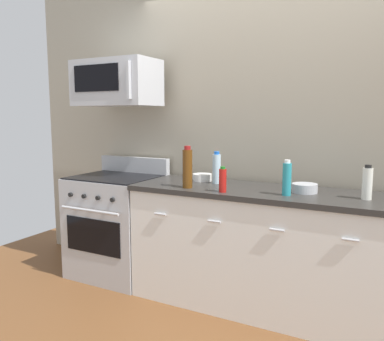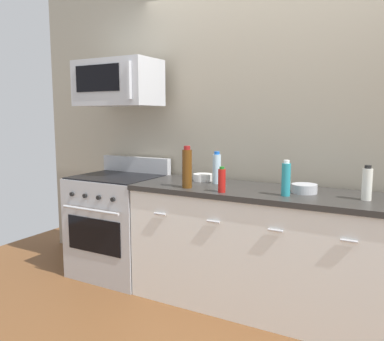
{
  "view_description": "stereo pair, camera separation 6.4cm",
  "coord_description": "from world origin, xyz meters",
  "views": [
    {
      "loc": [
        0.9,
        -2.81,
        1.47
      ],
      "look_at": [
        -0.55,
        -0.05,
        1.03
      ],
      "focal_mm": 37.01,
      "sensor_mm": 36.0,
      "label": 1
    },
    {
      "loc": [
        0.96,
        -2.78,
        1.47
      ],
      "look_at": [
        -0.55,
        -0.05,
        1.03
      ],
      "focal_mm": 37.01,
      "sensor_mm": 36.0,
      "label": 2
    }
  ],
  "objects": [
    {
      "name": "counter_unit",
      "position": [
        0.0,
        -0.0,
        0.46
      ],
      "size": [
        1.96,
        0.66,
        0.92
      ],
      "color": "white",
      "rests_on": "ground_plane"
    },
    {
      "name": "bottle_water_clear",
      "position": [
        -0.39,
        0.09,
        1.04
      ],
      "size": [
        0.07,
        0.07,
        0.26
      ],
      "color": "silver",
      "rests_on": "countertop_slab"
    },
    {
      "name": "bottle_hot_sauce_red",
      "position": [
        -0.2,
        -0.23,
        1.01
      ],
      "size": [
        0.05,
        0.05,
        0.18
      ],
      "color": "#B21914",
      "rests_on": "countertop_slab"
    },
    {
      "name": "bottle_dish_soap",
      "position": [
        0.23,
        -0.13,
        1.04
      ],
      "size": [
        0.06,
        0.06,
        0.25
      ],
      "color": "teal",
      "rests_on": "countertop_slab"
    },
    {
      "name": "microwave",
      "position": [
        -1.36,
        0.05,
        1.75
      ],
      "size": [
        0.74,
        0.44,
        0.4
      ],
      "color": "#B7BABF"
    },
    {
      "name": "bowl_steel_prep",
      "position": [
        0.32,
        0.03,
        0.95
      ],
      "size": [
        0.18,
        0.18,
        0.06
      ],
      "color": "#B2B5BA",
      "rests_on": "countertop_slab"
    },
    {
      "name": "back_wall",
      "position": [
        0.0,
        0.41,
        1.35
      ],
      "size": [
        5.05,
        0.1,
        2.7
      ],
      "primitive_type": "cube",
      "color": "#9E937F",
      "rests_on": "ground_plane"
    },
    {
      "name": "bottle_vinegar_white",
      "position": [
        0.73,
        -0.02,
        1.03
      ],
      "size": [
        0.06,
        0.06,
        0.23
      ],
      "color": "silver",
      "rests_on": "countertop_slab"
    },
    {
      "name": "range_oven",
      "position": [
        -1.36,
        0.0,
        0.47
      ],
      "size": [
        0.76,
        0.69,
        1.07
      ],
      "color": "#B7BABF",
      "rests_on": "ground_plane"
    },
    {
      "name": "bottle_wine_amber",
      "position": [
        -0.51,
        -0.2,
        1.07
      ],
      "size": [
        0.08,
        0.08,
        0.32
      ],
      "color": "#59330F",
      "rests_on": "countertop_slab"
    },
    {
      "name": "bowl_white_ceramic",
      "position": [
        -0.55,
        0.15,
        0.95
      ],
      "size": [
        0.16,
        0.16,
        0.06
      ],
      "color": "white",
      "rests_on": "countertop_slab"
    },
    {
      "name": "ground_plane",
      "position": [
        0.0,
        0.0,
        0.0
      ],
      "size": [
        6.06,
        6.06,
        0.0
      ],
      "primitive_type": "plane",
      "color": "brown"
    }
  ]
}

